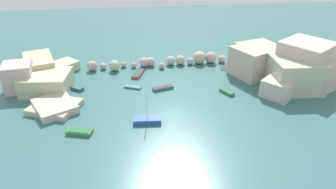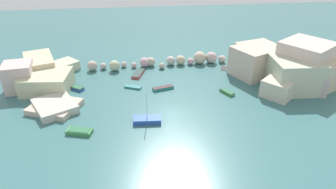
% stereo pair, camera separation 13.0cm
% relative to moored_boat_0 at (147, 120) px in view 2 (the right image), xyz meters
% --- Properties ---
extents(cove_water, '(160.00, 160.00, 0.00)m').
position_rel_moored_boat_0_xyz_m(cove_water, '(4.08, 1.81, -0.42)').
color(cove_water, '#3B6C6E').
rests_on(cove_water, ground).
extents(cliff_headland_left, '(23.60, 24.19, 5.19)m').
position_rel_moored_boat_0_xyz_m(cliff_headland_left, '(-20.00, 14.15, 1.28)').
color(cliff_headland_left, beige).
rests_on(cliff_headland_left, ground).
extents(cliff_headland_right, '(25.78, 19.44, 8.19)m').
position_rel_moored_boat_0_xyz_m(cliff_headland_right, '(29.62, 11.96, 2.46)').
color(cliff_headland_right, beige).
rests_on(cliff_headland_right, ground).
extents(rock_breakwater, '(34.73, 4.23, 2.74)m').
position_rel_moored_boat_0_xyz_m(rock_breakwater, '(7.47, 21.71, 0.67)').
color(rock_breakwater, '#BAAA9D').
rests_on(rock_breakwater, ground).
extents(moored_boat_0, '(4.39, 2.17, 5.19)m').
position_rel_moored_boat_0_xyz_m(moored_boat_0, '(0.00, 0.00, 0.00)').
color(moored_boat_0, '#2A55B0').
rests_on(moored_boat_0, cove_water).
extents(moored_boat_1, '(4.00, 2.52, 0.66)m').
position_rel_moored_boat_0_xyz_m(moored_boat_1, '(-10.07, -1.73, -0.10)').
color(moored_boat_1, '#3C8748').
rests_on(moored_boat_1, cove_water).
extents(moored_boat_2, '(2.71, 2.25, 0.49)m').
position_rel_moored_boat_0_xyz_m(moored_boat_2, '(18.23, 18.02, -0.17)').
color(moored_boat_2, silver).
rests_on(moored_boat_2, cove_water).
extents(moored_boat_3, '(2.33, 3.10, 0.52)m').
position_rel_moored_boat_0_xyz_m(moored_boat_3, '(15.09, 7.56, -0.14)').
color(moored_boat_3, '#3F8945').
rests_on(moored_boat_3, cove_water).
extents(moored_boat_4, '(4.12, 2.16, 0.53)m').
position_rel_moored_boat_0_xyz_m(moored_boat_4, '(3.64, 10.64, -0.15)').
color(moored_boat_4, teal).
rests_on(moored_boat_4, cove_water).
extents(moored_boat_5, '(2.58, 2.30, 0.57)m').
position_rel_moored_boat_0_xyz_m(moored_boat_5, '(-12.27, 12.40, -0.12)').
color(moored_boat_5, '#2F58B3').
rests_on(moored_boat_5, cove_water).
extents(moored_boat_6, '(2.94, 4.69, 0.54)m').
position_rel_moored_boat_0_xyz_m(moored_boat_6, '(-0.76, 17.70, -0.15)').
color(moored_boat_6, '#CA3E3B').
rests_on(moored_boat_6, cove_water).
extents(moored_boat_7, '(3.31, 2.21, 0.35)m').
position_rel_moored_boat_0_xyz_m(moored_boat_7, '(-1.97, 11.91, -0.24)').
color(moored_boat_7, teal).
rests_on(moored_boat_7, cove_water).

